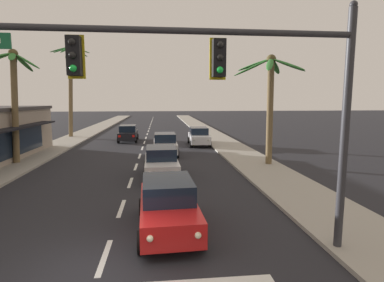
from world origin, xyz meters
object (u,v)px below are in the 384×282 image
sedan_fifth_in_queue (165,144)px  palm_left_third (71,77)px  palm_left_second (14,88)px  palm_right_second (270,90)px  sedan_third_in_queue (161,162)px  sedan_parked_nearest_kerb (199,136)px  sedan_oncoming_far (128,133)px  sedan_lead_at_stop_bar (168,204)px  traffic_signal_mast (222,79)px

sedan_fifth_in_queue → palm_left_third: size_ratio=0.43×
palm_left_second → palm_right_second: size_ratio=1.06×
sedan_third_in_queue → palm_left_third: 22.23m
sedan_parked_nearest_kerb → palm_left_third: 16.42m
sedan_oncoming_far → palm_left_second: palm_left_second is taller
sedan_third_in_queue → palm_right_second: palm_right_second is taller
sedan_oncoming_far → sedan_parked_nearest_kerb: bearing=-26.6°
sedan_lead_at_stop_bar → sedan_fifth_in_queue: 13.90m
traffic_signal_mast → sedan_lead_at_stop_bar: traffic_signal_mast is taller
sedan_fifth_in_queue → sedan_oncoming_far: size_ratio=1.00×
sedan_third_in_queue → sedan_fifth_in_queue: bearing=87.2°
sedan_fifth_in_queue → palm_left_third: palm_left_third is taller
sedan_lead_at_stop_bar → palm_left_third: 28.46m
traffic_signal_mast → sedan_third_in_queue: bearing=99.7°
sedan_oncoming_far → palm_left_third: 9.62m
traffic_signal_mast → palm_right_second: palm_right_second is taller
sedan_parked_nearest_kerb → palm_left_third: (-13.45, 7.30, 5.96)m
sedan_oncoming_far → sedan_lead_at_stop_bar: bearing=-81.1°
sedan_fifth_in_queue → palm_right_second: palm_right_second is taller
sedan_parked_nearest_kerb → palm_right_second: bearing=-70.7°
traffic_signal_mast → palm_right_second: bearing=64.0°
sedan_fifth_in_queue → sedan_oncoming_far: bearing=113.9°
sedan_fifth_in_queue → palm_right_second: size_ratio=0.63×
traffic_signal_mast → sedan_parked_nearest_kerb: bearing=84.1°
palm_left_third → palm_left_second: bearing=-88.2°
palm_left_second → sedan_oncoming_far: bearing=60.8°
sedan_third_in_queue → palm_left_third: size_ratio=0.44×
sedan_fifth_in_queue → sedan_parked_nearest_kerb: 5.80m
palm_left_third → sedan_parked_nearest_kerb: bearing=-28.5°
palm_left_third → sedan_third_in_queue: bearing=-62.7°
sedan_lead_at_stop_bar → palm_left_third: palm_left_third is taller
traffic_signal_mast → sedan_lead_at_stop_bar: 4.57m
sedan_third_in_queue → palm_left_second: palm_left_second is taller
sedan_lead_at_stop_bar → palm_right_second: 12.11m
sedan_lead_at_stop_bar → palm_left_second: (-9.54, 11.33, 4.14)m
sedan_lead_at_stop_bar → palm_left_second: bearing=130.1°
palm_left_second → palm_left_third: (-0.46, 14.65, 1.82)m
sedan_parked_nearest_kerb → sedan_third_in_queue: bearing=-107.2°
sedan_lead_at_stop_bar → sedan_parked_nearest_kerb: (3.46, 18.68, 0.00)m
sedan_third_in_queue → sedan_oncoming_far: same height
sedan_third_in_queue → sedan_oncoming_far: 15.56m
sedan_lead_at_stop_bar → sedan_third_in_queue: same height
palm_left_second → palm_right_second: palm_left_second is taller
sedan_parked_nearest_kerb → palm_right_second: 10.83m
sedan_lead_at_stop_bar → palm_left_second: size_ratio=0.60×
palm_left_second → palm_right_second: (16.31, -2.14, -0.10)m
sedan_oncoming_far → sedan_parked_nearest_kerb: (6.94, -3.48, 0.00)m
traffic_signal_mast → sedan_third_in_queue: traffic_signal_mast is taller
sedan_lead_at_stop_bar → palm_right_second: bearing=53.6°
sedan_lead_at_stop_bar → sedan_parked_nearest_kerb: 18.99m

